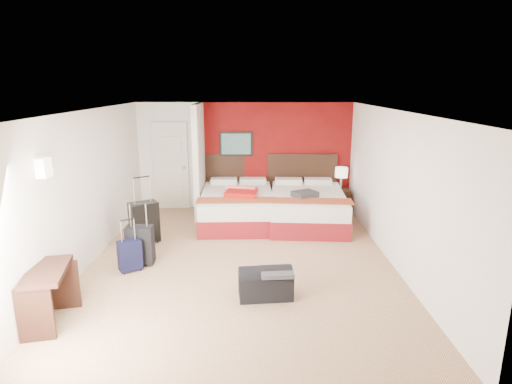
{
  "coord_description": "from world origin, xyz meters",
  "views": [
    {
      "loc": [
        0.21,
        -6.62,
        2.89
      ],
      "look_at": [
        0.25,
        0.8,
        1.0
      ],
      "focal_mm": 29.62,
      "sensor_mm": 36.0,
      "label": 1
    }
  ],
  "objects_px": {
    "suitcase_black": "(144,224)",
    "red_suitcase_open": "(242,191)",
    "table_lamp": "(341,178)",
    "desk": "(50,297)",
    "suitcase_navy": "(130,257)",
    "bed_left": "(237,207)",
    "nightstand": "(340,201)",
    "suitcase_charcoal": "(140,246)",
    "duffel_bag": "(266,285)",
    "bed_right": "(307,208)"
  },
  "relations": [
    {
      "from": "suitcase_black",
      "to": "red_suitcase_open",
      "type": "bearing_deg",
      "value": 0.26
    },
    {
      "from": "table_lamp",
      "to": "desk",
      "type": "bearing_deg",
      "value": -134.03
    },
    {
      "from": "red_suitcase_open",
      "to": "suitcase_navy",
      "type": "bearing_deg",
      "value": -115.71
    },
    {
      "from": "bed_left",
      "to": "nightstand",
      "type": "height_order",
      "value": "bed_left"
    },
    {
      "from": "desk",
      "to": "nightstand",
      "type": "bearing_deg",
      "value": 33.95
    },
    {
      "from": "table_lamp",
      "to": "suitcase_charcoal",
      "type": "xyz_separation_m",
      "value": [
        -3.86,
        -2.88,
        -0.5
      ]
    },
    {
      "from": "red_suitcase_open",
      "to": "bed_left",
      "type": "bearing_deg",
      "value": 145.07
    },
    {
      "from": "nightstand",
      "to": "duffel_bag",
      "type": "relative_size",
      "value": 0.76
    },
    {
      "from": "red_suitcase_open",
      "to": "desk",
      "type": "height_order",
      "value": "red_suitcase_open"
    },
    {
      "from": "suitcase_navy",
      "to": "suitcase_black",
      "type": "bearing_deg",
      "value": 60.52
    },
    {
      "from": "bed_right",
      "to": "suitcase_charcoal",
      "type": "height_order",
      "value": "bed_right"
    },
    {
      "from": "bed_left",
      "to": "duffel_bag",
      "type": "xyz_separation_m",
      "value": [
        0.52,
        -3.34,
        -0.14
      ]
    },
    {
      "from": "table_lamp",
      "to": "suitcase_black",
      "type": "height_order",
      "value": "table_lamp"
    },
    {
      "from": "suitcase_black",
      "to": "desk",
      "type": "bearing_deg",
      "value": -131.73
    },
    {
      "from": "bed_right",
      "to": "suitcase_navy",
      "type": "bearing_deg",
      "value": -138.92
    },
    {
      "from": "suitcase_black",
      "to": "bed_left",
      "type": "bearing_deg",
      "value": 4.05
    },
    {
      "from": "bed_right",
      "to": "table_lamp",
      "type": "distance_m",
      "value": 1.23
    },
    {
      "from": "bed_left",
      "to": "bed_right",
      "type": "xyz_separation_m",
      "value": [
        1.5,
        -0.09,
        0.01
      ]
    },
    {
      "from": "bed_right",
      "to": "bed_left",
      "type": "bearing_deg",
      "value": -179.78
    },
    {
      "from": "suitcase_charcoal",
      "to": "desk",
      "type": "height_order",
      "value": "desk"
    },
    {
      "from": "nightstand",
      "to": "table_lamp",
      "type": "xyz_separation_m",
      "value": [
        0.0,
        0.0,
        0.54
      ]
    },
    {
      "from": "duffel_bag",
      "to": "table_lamp",
      "type": "bearing_deg",
      "value": 59.78
    },
    {
      "from": "nightstand",
      "to": "table_lamp",
      "type": "relative_size",
      "value": 1.11
    },
    {
      "from": "red_suitcase_open",
      "to": "suitcase_black",
      "type": "relative_size",
      "value": 1.17
    },
    {
      "from": "red_suitcase_open",
      "to": "suitcase_charcoal",
      "type": "relative_size",
      "value": 1.41
    },
    {
      "from": "suitcase_navy",
      "to": "desk",
      "type": "height_order",
      "value": "desk"
    },
    {
      "from": "nightstand",
      "to": "suitcase_navy",
      "type": "xyz_separation_m",
      "value": [
        -3.96,
        -3.13,
        -0.04
      ]
    },
    {
      "from": "bed_left",
      "to": "suitcase_charcoal",
      "type": "height_order",
      "value": "bed_left"
    },
    {
      "from": "bed_right",
      "to": "nightstand",
      "type": "bearing_deg",
      "value": 44.75
    },
    {
      "from": "bed_left",
      "to": "red_suitcase_open",
      "type": "xyz_separation_m",
      "value": [
        0.1,
        -0.1,
        0.38
      ]
    },
    {
      "from": "red_suitcase_open",
      "to": "suitcase_charcoal",
      "type": "height_order",
      "value": "red_suitcase_open"
    },
    {
      "from": "bed_right",
      "to": "suitcase_black",
      "type": "distance_m",
      "value": 3.39
    },
    {
      "from": "duffel_bag",
      "to": "desk",
      "type": "height_order",
      "value": "desk"
    },
    {
      "from": "bed_left",
      "to": "suitcase_navy",
      "type": "xyz_separation_m",
      "value": [
        -1.61,
        -2.48,
        -0.09
      ]
    },
    {
      "from": "desk",
      "to": "bed_left",
      "type": "bearing_deg",
      "value": 49.74
    },
    {
      "from": "bed_right",
      "to": "nightstand",
      "type": "distance_m",
      "value": 1.13
    },
    {
      "from": "bed_right",
      "to": "nightstand",
      "type": "relative_size",
      "value": 3.94
    },
    {
      "from": "bed_left",
      "to": "suitcase_navy",
      "type": "bearing_deg",
      "value": -124.6
    },
    {
      "from": "red_suitcase_open",
      "to": "nightstand",
      "type": "relative_size",
      "value": 1.57
    },
    {
      "from": "bed_right",
      "to": "duffel_bag",
      "type": "distance_m",
      "value": 3.4
    },
    {
      "from": "bed_right",
      "to": "suitcase_black",
      "type": "height_order",
      "value": "suitcase_black"
    },
    {
      "from": "suitcase_navy",
      "to": "table_lamp",
      "type": "bearing_deg",
      "value": 5.43
    },
    {
      "from": "suitcase_black",
      "to": "table_lamp",
      "type": "bearing_deg",
      "value": -7.14
    },
    {
      "from": "suitcase_navy",
      "to": "suitcase_charcoal",
      "type": "bearing_deg",
      "value": 34.22
    },
    {
      "from": "red_suitcase_open",
      "to": "duffel_bag",
      "type": "distance_m",
      "value": 3.31
    },
    {
      "from": "bed_left",
      "to": "duffel_bag",
      "type": "distance_m",
      "value": 3.39
    },
    {
      "from": "suitcase_navy",
      "to": "desk",
      "type": "relative_size",
      "value": 0.55
    },
    {
      "from": "nightstand",
      "to": "suitcase_black",
      "type": "distance_m",
      "value": 4.46
    },
    {
      "from": "nightstand",
      "to": "duffel_bag",
      "type": "bearing_deg",
      "value": -117.27
    },
    {
      "from": "red_suitcase_open",
      "to": "nightstand",
      "type": "bearing_deg",
      "value": 28.52
    }
  ]
}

